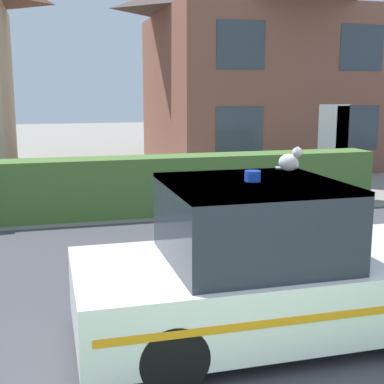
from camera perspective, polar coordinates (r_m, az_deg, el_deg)
The scene contains 5 objects.
road_strip at distance 7.23m, azimuth -1.68°, elevation -9.38°, with size 28.00×6.54×0.01m, color #424247.
garden_hedge at distance 10.98m, azimuth -3.53°, elevation 0.76°, with size 9.42×0.78×1.18m, color #4C7233.
police_car at distance 5.53m, azimuth 7.98°, elevation -8.01°, with size 4.02×1.81×1.72m.
cat at distance 5.24m, azimuth 10.46°, elevation 3.29°, with size 0.23×0.28×0.25m.
house_right at distance 18.90m, azimuth 7.02°, elevation 13.64°, with size 7.10×7.10×6.79m.
Camera 1 is at (-1.57, -2.09, 2.50)m, focal length 50.00 mm.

